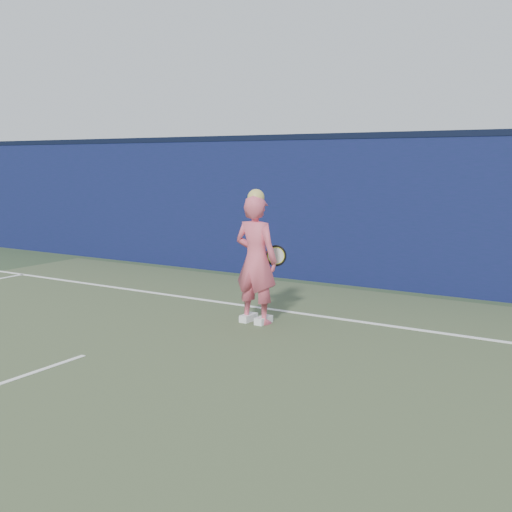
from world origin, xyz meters
The scene contains 5 objects.
ground centered at (0.00, 0.00, 0.00)m, with size 80.00×80.00×0.00m, color #2F4329.
backstop_wall centered at (0.00, 6.50, 1.25)m, with size 24.00×0.40×2.50m, color #0D173B.
wall_cap centered at (0.00, 6.50, 2.55)m, with size 24.00×0.42×0.10m, color black.
player centered at (0.83, 3.26, 0.85)m, with size 0.63×0.43×1.77m.
racket centered at (0.85, 3.71, 0.84)m, with size 0.55×0.14×0.29m.
Camera 1 is at (5.20, -3.80, 2.13)m, focal length 45.00 mm.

